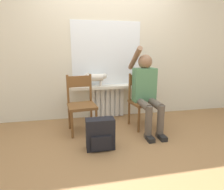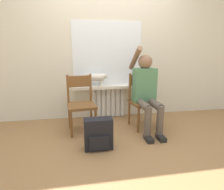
# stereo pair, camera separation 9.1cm
# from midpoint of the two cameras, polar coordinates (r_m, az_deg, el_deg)

# --- Properties ---
(ground_plane) EXTENTS (12.00, 12.00, 0.00)m
(ground_plane) POSITION_cam_midpoint_polar(r_m,az_deg,el_deg) (2.52, 2.35, -15.25)
(ground_plane) COLOR olive
(wall_with_window) EXTENTS (7.00, 0.06, 2.70)m
(wall_with_window) POSITION_cam_midpoint_polar(r_m,az_deg,el_deg) (3.43, -2.61, 15.67)
(wall_with_window) COLOR beige
(wall_with_window) RESTS_ON ground_plane
(radiator) EXTENTS (0.62, 0.08, 0.56)m
(radiator) POSITION_cam_midpoint_polar(r_m,az_deg,el_deg) (3.47, -2.22, -2.22)
(radiator) COLOR silver
(radiator) RESTS_ON ground_plane
(windowsill) EXTENTS (1.27, 0.23, 0.05)m
(windowsill) POSITION_cam_midpoint_polar(r_m,az_deg,el_deg) (3.34, -2.07, 2.52)
(windowsill) COLOR white
(windowsill) RESTS_ON radiator
(window_glass) EXTENTS (1.22, 0.01, 1.10)m
(window_glass) POSITION_cam_midpoint_polar(r_m,az_deg,el_deg) (3.39, -2.48, 12.48)
(window_glass) COLOR white
(window_glass) RESTS_ON windowsill
(chair_left) EXTENTS (0.45, 0.45, 0.86)m
(chair_left) POSITION_cam_midpoint_polar(r_m,az_deg,el_deg) (2.86, -10.23, -2.52)
(chair_left) COLOR brown
(chair_left) RESTS_ON ground_plane
(chair_right) EXTENTS (0.45, 0.45, 0.86)m
(chair_right) POSITION_cam_midpoint_polar(r_m,az_deg,el_deg) (3.04, 8.52, -1.52)
(chair_right) COLOR brown
(chair_right) RESTS_ON ground_plane
(person) EXTENTS (0.36, 0.99, 1.28)m
(person) POSITION_cam_midpoint_polar(r_m,az_deg,el_deg) (2.89, 9.56, 1.86)
(person) COLOR brown
(person) RESTS_ON ground_plane
(cat) EXTENTS (0.48, 0.13, 0.24)m
(cat) POSITION_cam_midpoint_polar(r_m,az_deg,el_deg) (3.25, -5.68, 5.27)
(cat) COLOR silver
(cat) RESTS_ON windowsill
(backpack) EXTENTS (0.35, 0.20, 0.40)m
(backpack) POSITION_cam_midpoint_polar(r_m,az_deg,el_deg) (2.38, -4.70, -11.87)
(backpack) COLOR black
(backpack) RESTS_ON ground_plane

